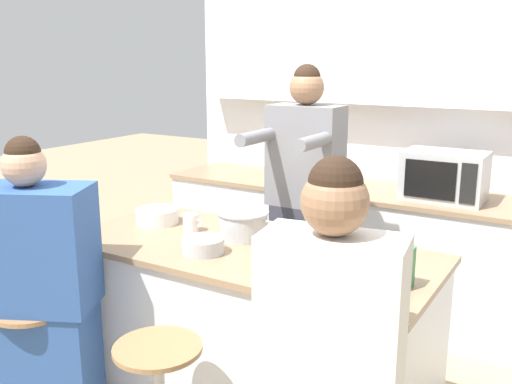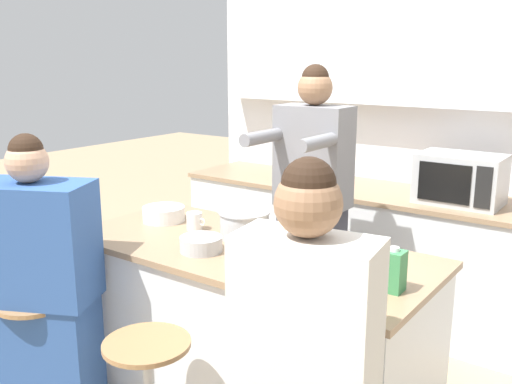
# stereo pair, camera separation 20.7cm
# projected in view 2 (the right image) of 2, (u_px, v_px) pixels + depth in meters

# --- Properties ---
(wall_back) EXTENTS (3.12, 0.22, 2.70)m
(wall_back) POSITION_uv_depth(u_px,v_px,m) (402.00, 91.00, 3.96)
(wall_back) COLOR white
(wall_back) RESTS_ON ground_plane
(back_counter) EXTENTS (2.90, 0.65, 0.89)m
(back_counter) POSITION_uv_depth(u_px,v_px,m) (376.00, 252.00, 3.97)
(back_counter) COLOR silver
(back_counter) RESTS_ON ground_plane
(kitchen_island) EXTENTS (1.77, 0.80, 0.91)m
(kitchen_island) POSITION_uv_depth(u_px,v_px,m) (246.00, 334.00, 2.78)
(kitchen_island) COLOR black
(kitchen_island) RESTS_ON ground_plane
(bar_stool_leftmost) EXTENTS (0.38, 0.38, 0.70)m
(bar_stool_leftmost) POSITION_uv_depth(u_px,v_px,m) (41.00, 366.00, 2.68)
(bar_stool_leftmost) COLOR #997047
(bar_stool_leftmost) RESTS_ON ground_plane
(person_cooking) EXTENTS (0.41, 0.54, 1.74)m
(person_cooking) POSITION_uv_depth(u_px,v_px,m) (311.00, 221.00, 3.25)
(person_cooking) COLOR #383842
(person_cooking) RESTS_ON ground_plane
(person_wrapped_blanket) EXTENTS (0.59, 0.49, 1.46)m
(person_wrapped_blanket) POSITION_uv_depth(u_px,v_px,m) (40.00, 302.00, 2.61)
(person_wrapped_blanket) COLOR #2D5193
(person_wrapped_blanket) RESTS_ON ground_plane
(cooking_pot) EXTENTS (0.34, 0.26, 0.13)m
(cooking_pot) POSITION_uv_depth(u_px,v_px,m) (244.00, 224.00, 2.80)
(cooking_pot) COLOR #B7BABC
(cooking_pot) RESTS_ON kitchen_island
(fruit_bowl) EXTENTS (0.20, 0.20, 0.07)m
(fruit_bowl) POSITION_uv_depth(u_px,v_px,m) (201.00, 244.00, 2.61)
(fruit_bowl) COLOR #B7BABC
(fruit_bowl) RESTS_ON kitchen_island
(mixing_bowl_steel) EXTENTS (0.23, 0.23, 0.08)m
(mixing_bowl_steel) POSITION_uv_depth(u_px,v_px,m) (164.00, 214.00, 3.09)
(mixing_bowl_steel) COLOR white
(mixing_bowl_steel) RESTS_ON kitchen_island
(coffee_cup_near) EXTENTS (0.12, 0.09, 0.08)m
(coffee_cup_near) POSITION_uv_depth(u_px,v_px,m) (343.00, 281.00, 2.16)
(coffee_cup_near) COLOR #DB4C51
(coffee_cup_near) RESTS_ON kitchen_island
(coffee_cup_far) EXTENTS (0.11, 0.08, 0.09)m
(coffee_cup_far) POSITION_uv_depth(u_px,v_px,m) (195.00, 221.00, 2.93)
(coffee_cup_far) COLOR white
(coffee_cup_far) RESTS_ON kitchen_island
(banana_bunch) EXTENTS (0.17, 0.12, 0.06)m
(banana_bunch) POSITION_uv_depth(u_px,v_px,m) (321.00, 249.00, 2.57)
(banana_bunch) COLOR yellow
(banana_bunch) RESTS_ON kitchen_island
(juice_carton) EXTENTS (0.08, 0.08, 0.18)m
(juice_carton) POSITION_uv_depth(u_px,v_px,m) (393.00, 271.00, 2.15)
(juice_carton) COLOR #38844C
(juice_carton) RESTS_ON kitchen_island
(microwave) EXTENTS (0.50, 0.34, 0.31)m
(microwave) POSITION_uv_depth(u_px,v_px,m) (460.00, 179.00, 3.48)
(microwave) COLOR #B2B5B7
(microwave) RESTS_ON back_counter
(potted_plant) EXTENTS (0.19, 0.19, 0.28)m
(potted_plant) POSITION_uv_depth(u_px,v_px,m) (294.00, 157.00, 4.22)
(potted_plant) COLOR beige
(potted_plant) RESTS_ON back_counter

